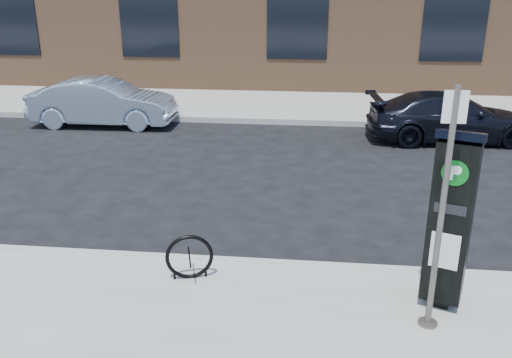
# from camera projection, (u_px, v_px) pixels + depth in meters

# --- Properties ---
(ground) EXTENTS (120.00, 120.00, 0.00)m
(ground) POSITION_uv_depth(u_px,v_px,m) (259.00, 270.00, 7.40)
(ground) COLOR black
(ground) RESTS_ON ground
(sidewalk_far) EXTENTS (60.00, 12.00, 0.15)m
(sidewalk_far) POSITION_uv_depth(u_px,v_px,m) (298.00, 83.00, 20.44)
(sidewalk_far) COLOR gray
(sidewalk_far) RESTS_ON ground
(curb_near) EXTENTS (60.00, 0.12, 0.16)m
(curb_near) POSITION_uv_depth(u_px,v_px,m) (259.00, 265.00, 7.35)
(curb_near) COLOR #9E9B93
(curb_near) RESTS_ON ground
(curb_far) EXTENTS (60.00, 0.12, 0.16)m
(curb_far) POSITION_uv_depth(u_px,v_px,m) (289.00, 122.00, 14.86)
(curb_far) COLOR #9E9B93
(curb_far) RESTS_ON ground
(parking_kiosk) EXTENTS (0.61, 0.57, 2.12)m
(parking_kiosk) POSITION_uv_depth(u_px,v_px,m) (451.00, 218.00, 5.99)
(parking_kiosk) COLOR black
(parking_kiosk) RESTS_ON sidewalk_near
(sign_pole) EXTENTS (0.23, 0.21, 2.65)m
(sign_pole) POSITION_uv_depth(u_px,v_px,m) (441.00, 215.00, 5.52)
(sign_pole) COLOR #554F4B
(sign_pole) RESTS_ON sidewalk_near
(bike_rack) EXTENTS (0.59, 0.22, 0.60)m
(bike_rack) POSITION_uv_depth(u_px,v_px,m) (189.00, 257.00, 6.80)
(bike_rack) COLOR black
(bike_rack) RESTS_ON sidewalk_near
(car_silver) EXTENTS (3.88, 1.42, 1.27)m
(car_silver) POSITION_uv_depth(u_px,v_px,m) (103.00, 102.00, 14.60)
(car_silver) COLOR #9DB1C8
(car_silver) RESTS_ON ground
(car_dark) EXTENTS (4.17, 1.98, 1.18)m
(car_dark) POSITION_uv_depth(u_px,v_px,m) (451.00, 117.00, 13.20)
(car_dark) COLOR black
(car_dark) RESTS_ON ground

